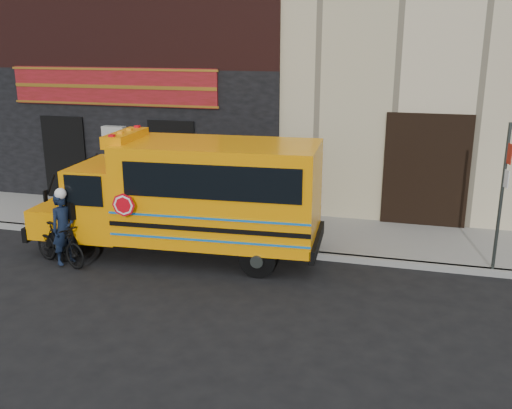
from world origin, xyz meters
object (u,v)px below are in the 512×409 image
Objects in this scene: bicycle at (60,244)px; cyclist at (64,230)px; school_bus at (192,194)px; sign_pole at (502,194)px.

cyclist is at bearing -62.75° from bicycle.
bicycle is at bearing -153.24° from school_bus.
sign_pole is at bearing -59.66° from bicycle.
school_bus is 2.09× the size of sign_pole.
bicycle is 0.36m from cyclist.
sign_pole is at bearing -53.17° from cyclist.
school_bus is 4.28× the size of bicycle.
cyclist is (-9.37, -1.90, -1.01)m from sign_pole.
school_bus is at bearing -36.99° from cyclist.
school_bus is 4.22× the size of cyclist.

